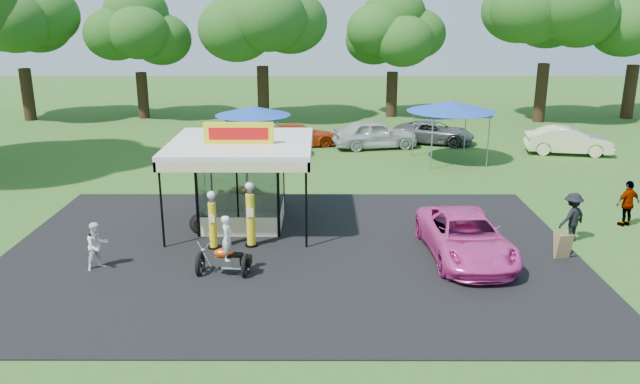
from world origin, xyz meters
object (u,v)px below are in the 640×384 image
Objects in this scene: bg_car_c at (375,134)px; gas_pump_right at (251,216)px; bg_car_d at (434,132)px; pink_sedan at (465,237)px; spectator_east_a at (572,217)px; kiosk_car at (250,196)px; a_frame_sign at (563,246)px; tent_west at (253,111)px; spectator_west at (97,246)px; tent_east at (451,107)px; bg_car_e at (568,141)px; bg_car_b at (299,135)px; spectator_east_b at (628,203)px; gas_pump_left at (213,222)px; gas_station_kiosk at (242,181)px; motorcycle at (226,251)px.

gas_pump_right is at bearing 149.62° from bg_car_c.
pink_sedan is at bearing -167.57° from bg_car_d.
pink_sedan is 1.09× the size of bg_car_d.
spectator_east_a is 17.31m from bg_car_d.
bg_car_d reaches higher than kiosk_car.
a_frame_sign is 19.29m from tent_west.
spectator_east_a is (16.51, 2.59, 0.12)m from spectator_west.
tent_east reaches higher than bg_car_d.
spectator_west is 24.48m from bg_car_d.
gas_pump_right is 0.51× the size of bg_car_e.
tent_west reaches higher than bg_car_b.
spectator_east_b is (2.83, 1.69, -0.00)m from spectator_east_a.
gas_pump_left is at bearing -170.66° from gas_pump_right.
kiosk_car is at bearing -85.20° from tent_west.
a_frame_sign is (10.75, -1.12, -0.71)m from gas_pump_right.
spectator_west is 16.71m from spectator_east_a.
spectator_east_a is 1.00× the size of spectator_east_b.
gas_station_kiosk reaches higher than bg_car_c.
bg_car_c is at bearing 66.78° from gas_pump_left.
motorcycle is at bearing -16.30° from spectator_east_a.
motorcycle is 8.12m from pink_sedan.
tent_east reaches higher than spectator_west.
motorcycle reaches higher than pink_sedan.
a_frame_sign is at bearing -42.52° from spectator_west.
bg_car_b is (1.68, 12.28, 0.21)m from kiosk_car.
tent_west reaches higher than a_frame_sign.
bg_car_d is at bearing 61.61° from gas_pump_right.
pink_sedan is (8.01, -3.41, -1.02)m from gas_station_kiosk.
gas_pump_right is 2.62× the size of a_frame_sign.
tent_west reaches higher than gas_pump_left.
gas_pump_left is at bearing 139.82° from bg_car_e.
spectator_east_b is at bearing 22.11° from motorcycle.
bg_car_b is (5.92, 18.90, -0.11)m from spectator_west.
gas_station_kiosk is 6.20m from spectator_west.
gas_pump_left reaches higher than spectator_east_a.
motorcycle is at bearing -87.17° from tent_west.
spectator_west is 0.34× the size of bg_car_b.
spectator_east_a is 18.60m from tent_west.
spectator_west is 21.20m from bg_car_c.
gas_pump_right is 11.71m from spectator_east_a.
a_frame_sign is 2.01m from spectator_east_a.
spectator_east_b is (15.85, 2.51, -0.12)m from gas_pump_left.
bg_car_c is (-4.96, 17.49, 0.39)m from a_frame_sign.
gas_pump_right is 0.87× the size of kiosk_car.
gas_pump_right is at bearing -76.86° from gas_station_kiosk.
spectator_east_a reaches higher than kiosk_car.
gas_pump_right is 0.52× the size of bg_car_b.
gas_station_kiosk reaches higher than pink_sedan.
spectator_west is 19.81m from spectator_east_b.
bg_car_e is (9.50, 15.77, 0.04)m from pink_sedan.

